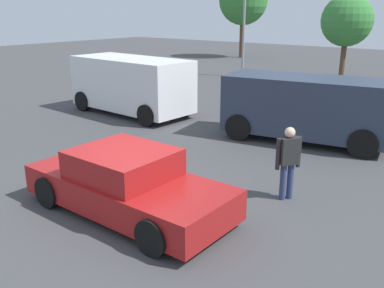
# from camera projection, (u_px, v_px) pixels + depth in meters

# --- Properties ---
(ground_plane) EXTENTS (80.00, 80.00, 0.00)m
(ground_plane) POSITION_uv_depth(u_px,v_px,m) (135.00, 207.00, 8.55)
(ground_plane) COLOR #424244
(sedan_foreground) EXTENTS (4.26, 1.88, 1.26)m
(sedan_foreground) POSITION_uv_depth(u_px,v_px,m) (127.00, 184.00, 8.21)
(sedan_foreground) COLOR maroon
(sedan_foreground) RESTS_ON ground_plane
(van_white) EXTENTS (4.91, 2.34, 2.09)m
(van_white) POSITION_uv_depth(u_px,v_px,m) (131.00, 84.00, 15.97)
(van_white) COLOR white
(van_white) RESTS_ON ground_plane
(suv_dark) EXTENTS (5.00, 2.74, 1.92)m
(suv_dark) POSITION_uv_depth(u_px,v_px,m) (306.00, 107.00, 12.61)
(suv_dark) COLOR #2D384C
(suv_dark) RESTS_ON ground_plane
(pedestrian) EXTENTS (0.42, 0.49, 1.56)m
(pedestrian) POSITION_uv_depth(u_px,v_px,m) (288.00, 157.00, 8.68)
(pedestrian) COLOR navy
(pedestrian) RESTS_ON ground_plane
(tree_back_left) EXTENTS (2.78, 2.78, 4.62)m
(tree_back_left) POSITION_uv_depth(u_px,v_px,m) (347.00, 21.00, 23.08)
(tree_back_left) COLOR brown
(tree_back_left) RESTS_ON ground_plane
(tree_back_center) EXTENTS (3.88, 3.88, 6.46)m
(tree_back_center) POSITION_uv_depth(u_px,v_px,m) (243.00, 0.00, 34.03)
(tree_back_center) COLOR brown
(tree_back_center) RESTS_ON ground_plane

